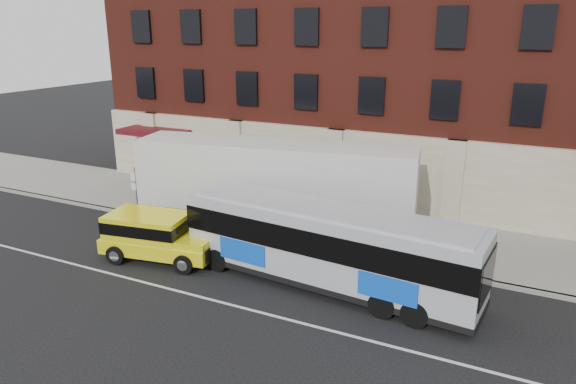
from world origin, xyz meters
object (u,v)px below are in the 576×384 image
at_px(yellow_suv, 155,234).
at_px(shipping_container, 274,189).
at_px(sign_pole, 135,188).
at_px(city_bus, 327,244).

height_order(yellow_suv, shipping_container, shipping_container).
relative_size(sign_pole, shipping_container, 0.19).
height_order(city_bus, shipping_container, shipping_container).
height_order(sign_pole, city_bus, city_bus).
relative_size(sign_pole, yellow_suv, 0.49).
relative_size(city_bus, yellow_suv, 2.21).
xyz_separation_m(sign_pole, yellow_suv, (4.27, -3.71, -0.36)).
distance_m(sign_pole, shipping_container, 7.41).
bearing_deg(shipping_container, sign_pole, -171.59).
height_order(sign_pole, shipping_container, shipping_container).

